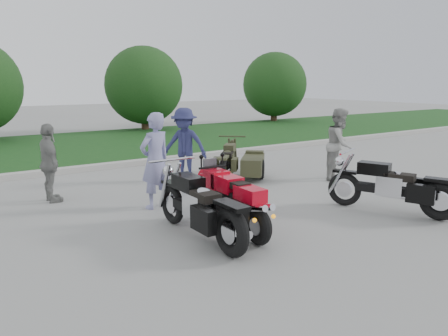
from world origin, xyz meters
TOP-DOWN VIEW (x-y plane):
  - ground at (0.00, 0.00)m, footprint 80.00×80.00m
  - curb at (0.00, 6.00)m, footprint 60.00×0.30m
  - grass_strip at (0.00, 10.15)m, footprint 60.00×8.00m
  - tree_mid_right at (4.00, 13.50)m, footprint 3.60×3.60m
  - tree_far_right at (12.00, 13.50)m, footprint 3.60×3.60m
  - sportbike_red at (-0.63, -0.25)m, footprint 0.36×1.95m
  - cruiser_left at (-1.23, -0.27)m, footprint 0.41×2.46m
  - cruiser_right at (2.42, -1.07)m, footprint 1.07×2.25m
  - cruiser_sidecar at (1.85, 2.86)m, footprint 1.76×1.90m
  - person_stripe at (-1.05, 1.74)m, footprint 0.76×0.59m
  - person_grey at (3.78, 1.46)m, footprint 1.07×0.99m
  - person_denim at (0.54, 3.46)m, footprint 1.24×1.30m
  - person_back at (-2.62, 3.31)m, footprint 0.41×0.94m

SIDE VIEW (x-z plane):
  - ground at x=0.00m, z-range 0.00..0.00m
  - grass_strip at x=0.00m, z-range 0.00..0.14m
  - curb at x=0.00m, z-range 0.00..0.15m
  - cruiser_sidecar at x=1.85m, z-range -0.03..0.78m
  - cruiser_right at x=2.42m, z-range 0.01..0.92m
  - cruiser_left at x=-1.23m, z-range 0.01..0.96m
  - sportbike_red at x=-0.63m, z-range 0.08..1.01m
  - person_back at x=-2.62m, z-range 0.00..1.59m
  - person_grey at x=3.78m, z-range 0.00..1.76m
  - person_denim at x=0.54m, z-range 0.00..1.78m
  - person_stripe at x=-1.05m, z-range 0.00..1.84m
  - tree_mid_right at x=4.00m, z-range 0.19..4.19m
  - tree_far_right at x=12.00m, z-range 0.19..4.19m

